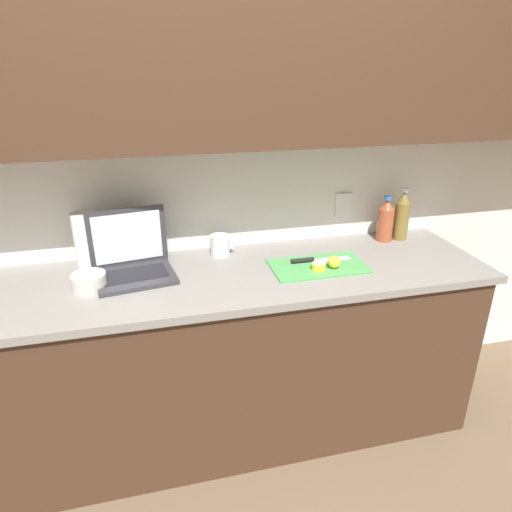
% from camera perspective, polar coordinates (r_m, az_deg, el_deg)
% --- Properties ---
extents(ground_plane, '(12.00, 12.00, 0.00)m').
position_cam_1_polar(ground_plane, '(2.55, -3.48, -20.56)').
color(ground_plane, brown).
rests_on(ground_plane, ground).
extents(wall_back, '(5.20, 0.38, 2.60)m').
position_cam_1_polar(wall_back, '(2.10, -5.89, 17.53)').
color(wall_back, white).
rests_on(wall_back, ground_plane).
extents(counter_unit, '(2.44, 0.65, 0.89)m').
position_cam_1_polar(counter_unit, '(2.26, -4.30, -12.29)').
color(counter_unit, '#472D1E').
rests_on(counter_unit, ground_plane).
extents(laptop, '(0.37, 0.32, 0.28)m').
position_cam_1_polar(laptop, '(2.09, -15.22, -0.50)').
color(laptop, '#333338').
rests_on(laptop, counter_unit).
extents(cutting_board, '(0.44, 0.25, 0.01)m').
position_cam_1_polar(cutting_board, '(2.12, 7.78, -1.26)').
color(cutting_board, '#4C9E51').
rests_on(cutting_board, counter_unit).
extents(knife, '(0.29, 0.04, 0.02)m').
position_cam_1_polar(knife, '(2.15, 6.82, -0.50)').
color(knife, silver).
rests_on(knife, cutting_board).
extents(lemon_half_cut, '(0.06, 0.06, 0.03)m').
position_cam_1_polar(lemon_half_cut, '(2.07, 7.82, -1.28)').
color(lemon_half_cut, yellow).
rests_on(lemon_half_cut, cutting_board).
extents(lemon_whole_beside, '(0.06, 0.06, 0.06)m').
position_cam_1_polar(lemon_whole_beside, '(2.10, 9.76, -0.74)').
color(lemon_whole_beside, yellow).
rests_on(lemon_whole_beside, cutting_board).
extents(bottle_green_soda, '(0.08, 0.08, 0.24)m').
position_cam_1_polar(bottle_green_soda, '(2.48, 15.89, 4.28)').
color(bottle_green_soda, '#A34C2D').
rests_on(bottle_green_soda, counter_unit).
extents(bottle_oil_tall, '(0.08, 0.08, 0.28)m').
position_cam_1_polar(bottle_oil_tall, '(2.52, 17.76, 4.78)').
color(bottle_oil_tall, olive).
rests_on(bottle_oil_tall, counter_unit).
extents(measuring_cup, '(0.11, 0.09, 0.10)m').
position_cam_1_polar(measuring_cup, '(2.23, -4.51, 1.36)').
color(measuring_cup, silver).
rests_on(measuring_cup, counter_unit).
extents(bowl_white, '(0.14, 0.14, 0.07)m').
position_cam_1_polar(bowl_white, '(2.02, -20.15, -3.02)').
color(bowl_white, beige).
rests_on(bowl_white, counter_unit).
extents(paper_towel_roll, '(0.11, 0.11, 0.26)m').
position_cam_1_polar(paper_towel_roll, '(2.19, -20.40, 1.80)').
color(paper_towel_roll, white).
rests_on(paper_towel_roll, counter_unit).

